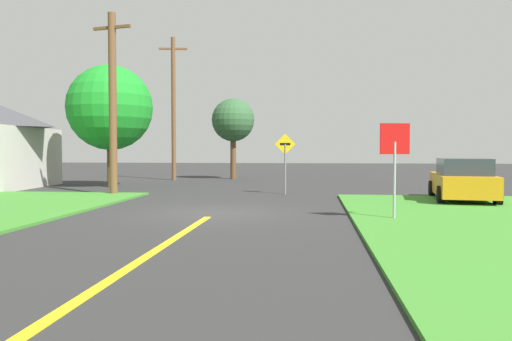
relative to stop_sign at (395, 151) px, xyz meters
name	(u,v)px	position (x,y,z in m)	size (l,w,h in m)	color
ground_plane	(215,213)	(-5.19, 1.17, -1.89)	(120.00, 120.00, 0.00)	#2E2E2E
lane_stripe_center	(112,279)	(-5.19, -6.83, -1.88)	(0.20, 14.00, 0.01)	yellow
stop_sign	(395,151)	(0.00, 0.00, 0.00)	(0.82, 0.24, 2.65)	#9EA0A8
car_on_crossroad	(462,180)	(3.36, 5.51, -1.08)	(2.54, 4.75, 1.62)	orange
utility_pole_mid	(113,102)	(-10.67, 6.77, 2.07)	(1.78, 0.51, 7.73)	brown
utility_pole_far	(173,107)	(-11.04, 17.65, 2.81)	(1.79, 0.42, 9.12)	brown
direction_sign	(285,157)	(-3.38, 7.98, -0.25)	(0.91, 0.08, 2.64)	slate
oak_tree_left	(110,108)	(-12.68, 11.34, 2.23)	(4.41, 4.41, 6.34)	brown
pine_tree_center	(233,121)	(-7.42, 19.23, 2.00)	(2.85, 2.85, 5.36)	brown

